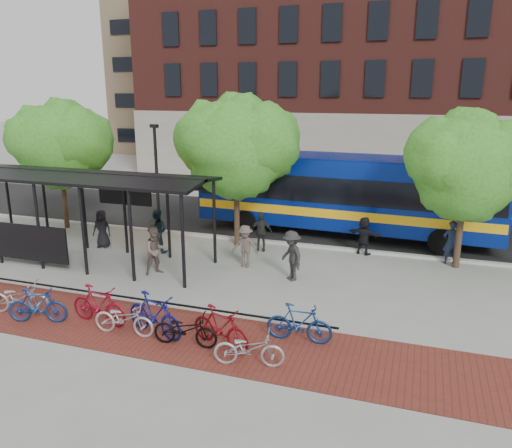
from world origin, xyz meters
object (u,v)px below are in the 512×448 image
(pedestrian_0, at_px, (102,229))
(bike_3, at_px, (37,306))
(pedestrian_5, at_px, (364,236))
(pedestrian_7, at_px, (451,242))
(tree_a, at_px, (61,141))
(tree_b, at_px, (239,143))
(lamp_post_left, at_px, (157,177))
(bike_11, at_px, (299,323))
(pedestrian_1, at_px, (154,237))
(bike_5, at_px, (99,305))
(pedestrian_8, at_px, (156,251))
(pedestrian_3, at_px, (245,246))
(pedestrian_2, at_px, (157,231))
(tree_c, at_px, (470,162))
(pedestrian_9, at_px, (291,256))
(bus_shelter, at_px, (78,186))
(bike_7, at_px, (155,315))
(bike_9, at_px, (220,327))
(bike_8, at_px, (185,329))
(bus, at_px, (345,190))
(bike_6, at_px, (124,319))
(bike_2, at_px, (19,298))
(pedestrian_4, at_px, (261,232))
(bike_10, at_px, (249,348))

(pedestrian_0, bearing_deg, bike_3, -79.15)
(pedestrian_5, distance_m, pedestrian_7, 3.35)
(tree_a, distance_m, tree_b, 9.01)
(lamp_post_left, relative_size, bike_11, 2.83)
(tree_b, relative_size, pedestrian_0, 3.94)
(pedestrian_1, bearing_deg, bike_5, 107.00)
(tree_b, bearing_deg, pedestrian_8, -111.46)
(pedestrian_0, bearing_deg, pedestrian_3, -13.18)
(bike_3, height_order, pedestrian_2, pedestrian_2)
(pedestrian_3, distance_m, pedestrian_7, 8.02)
(tree_c, relative_size, bike_5, 3.06)
(tree_b, xyz_separation_m, pedestrian_9, (3.21, -3.32, -3.55))
(tree_a, distance_m, bike_3, 11.43)
(bus_shelter, height_order, tree_b, tree_b)
(bike_7, height_order, bike_9, bike_7)
(bike_3, xyz_separation_m, bike_5, (1.75, 0.51, 0.05))
(lamp_post_left, relative_size, pedestrian_3, 3.09)
(tree_a, relative_size, bike_8, 3.45)
(tree_b, xyz_separation_m, pedestrian_5, (5.32, 0.45, -3.66))
(bus, bearing_deg, pedestrian_3, -114.00)
(bike_9, height_order, bike_11, bike_9)
(pedestrian_9, bearing_deg, bike_3, -90.80)
(bike_6, xyz_separation_m, bike_9, (2.82, 0.21, 0.09))
(bike_11, relative_size, pedestrian_2, 0.98)
(bike_8, xyz_separation_m, pedestrian_5, (3.58, 9.29, 0.32))
(bike_2, bearing_deg, pedestrian_2, -24.54)
(bike_8, height_order, pedestrian_8, pedestrian_8)
(bike_5, xyz_separation_m, pedestrian_4, (2.35, 8.01, 0.24))
(bike_7, relative_size, bike_11, 1.13)
(bike_5, relative_size, pedestrian_2, 1.05)
(bike_7, distance_m, pedestrian_7, 11.96)
(bike_3, bearing_deg, tree_a, 17.47)
(pedestrian_0, xyz_separation_m, pedestrian_7, (14.18, 2.48, 0.05))
(bike_10, distance_m, pedestrian_3, 7.12)
(tree_b, bearing_deg, lamp_post_left, 176.50)
(bike_11, bearing_deg, pedestrian_0, 59.43)
(bus, height_order, pedestrian_0, bus)
(pedestrian_2, distance_m, pedestrian_5, 8.60)
(bike_2, distance_m, bike_5, 2.77)
(pedestrian_5, relative_size, pedestrian_7, 0.91)
(bike_3, bearing_deg, pedestrian_5, -57.79)
(pedestrian_0, relative_size, pedestrian_9, 0.90)
(pedestrian_3, bearing_deg, pedestrian_7, 20.23)
(pedestrian_4, bearing_deg, tree_a, 164.72)
(bus_shelter, bearing_deg, tree_a, 134.60)
(tree_c, height_order, pedestrian_0, tree_c)
(bike_2, bearing_deg, bike_10, -110.06)
(pedestrian_4, bearing_deg, bus, 37.41)
(bike_7, xyz_separation_m, pedestrian_7, (7.99, 8.90, 0.26))
(tree_b, bearing_deg, pedestrian_5, 4.84)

